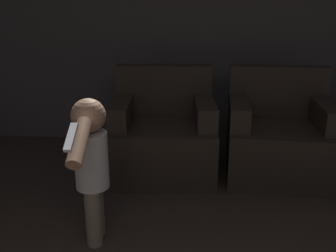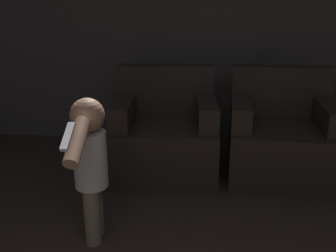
% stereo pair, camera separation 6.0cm
% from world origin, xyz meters
% --- Properties ---
extents(wall_back, '(8.40, 0.05, 2.60)m').
position_xyz_m(wall_back, '(0.00, 4.50, 1.30)').
color(wall_back, '#423D38').
rests_on(wall_back, ground_plane).
extents(armchair_left, '(0.90, 0.85, 0.91)m').
position_xyz_m(armchair_left, '(-0.24, 3.64, 0.33)').
color(armchair_left, black).
rests_on(armchair_left, ground_plane).
extents(armchair_right, '(0.94, 0.89, 0.91)m').
position_xyz_m(armchair_right, '(0.76, 3.64, 0.33)').
color(armchair_right, black).
rests_on(armchair_right, ground_plane).
extents(person_toddler, '(0.20, 0.62, 0.92)m').
position_xyz_m(person_toddler, '(-0.61, 2.55, 0.54)').
color(person_toddler, brown).
rests_on(person_toddler, ground_plane).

